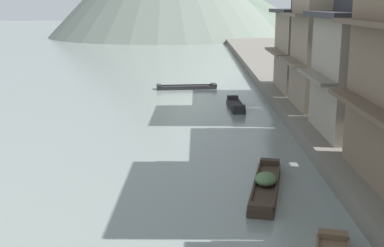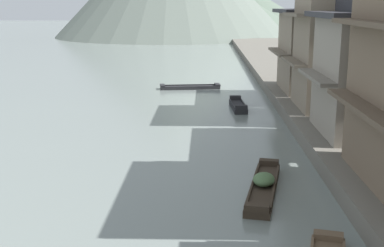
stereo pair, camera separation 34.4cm
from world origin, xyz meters
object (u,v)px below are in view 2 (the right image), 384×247
Objects in this scene: boat_moored_third at (238,106)px; house_waterfront_far at (327,46)px; boat_moored_far at (190,87)px; house_waterfront_narrow at (338,31)px; house_waterfront_tall at (383,68)px; boat_moored_second at (264,186)px.

boat_moored_third is 7.67m from house_waterfront_far.
boat_moored_far is at bearing 113.24° from boat_moored_third.
boat_moored_third reaches higher than boat_moored_far.
boat_moored_third is at bearing 151.75° from house_waterfront_narrow.
house_waterfront_tall is at bearing -84.94° from house_waterfront_narrow.
house_waterfront_tall is at bearing -61.16° from boat_moored_far.
house_waterfront_narrow is (-0.53, 6.01, 1.31)m from house_waterfront_tall.
house_waterfront_tall is (5.79, -8.84, 3.52)m from boat_moored_third.
boat_moored_second is 13.66m from house_waterfront_narrow.
boat_moored_far is 0.75× the size of house_waterfront_tall.
boat_moored_second is at bearing -135.72° from house_waterfront_tall.
boat_moored_second is 8.80m from house_waterfront_tall.
house_waterfront_tall is (5.79, 5.64, 3.49)m from boat_moored_second.
house_waterfront_narrow reaches higher than boat_moored_second.
house_waterfront_narrow is (5.25, 11.65, 4.80)m from boat_moored_second.
boat_moored_far is 19.15m from house_waterfront_tall.
boat_moored_third is at bearing -153.04° from house_waterfront_far.
boat_moored_second is 22.37m from boat_moored_far.
boat_moored_far is 0.69× the size of house_waterfront_far.
boat_moored_third is 8.32m from boat_moored_far.
house_waterfront_narrow is 1.27× the size of house_waterfront_far.
house_waterfront_narrow reaches higher than boat_moored_far.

